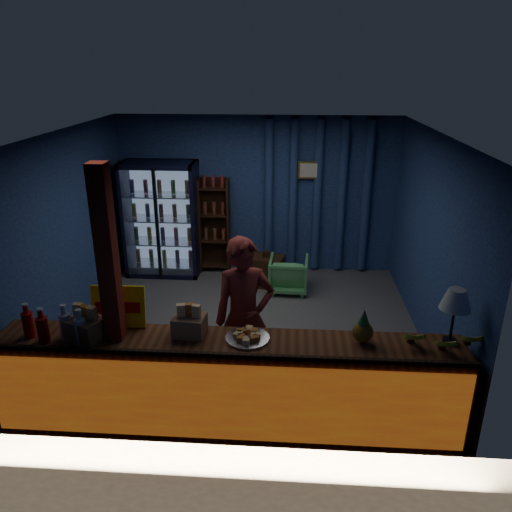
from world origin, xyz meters
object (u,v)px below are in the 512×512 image
(green_chair, at_px, (288,274))
(shopkeeper, at_px, (244,317))
(table_lamp, at_px, (456,301))
(pastry_tray, at_px, (248,337))

(green_chair, bearing_deg, shopkeeper, 82.70)
(shopkeeper, distance_m, green_chair, 2.67)
(table_lamp, bearing_deg, pastry_tray, -178.18)
(green_chair, bearing_deg, table_lamp, 118.70)
(shopkeeper, relative_size, table_lamp, 3.20)
(pastry_tray, bearing_deg, table_lamp, 1.82)
(shopkeeper, distance_m, table_lamp, 2.07)
(shopkeeper, distance_m, pastry_tray, 0.58)
(pastry_tray, height_order, table_lamp, table_lamp)
(table_lamp, bearing_deg, shopkeeper, 165.52)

